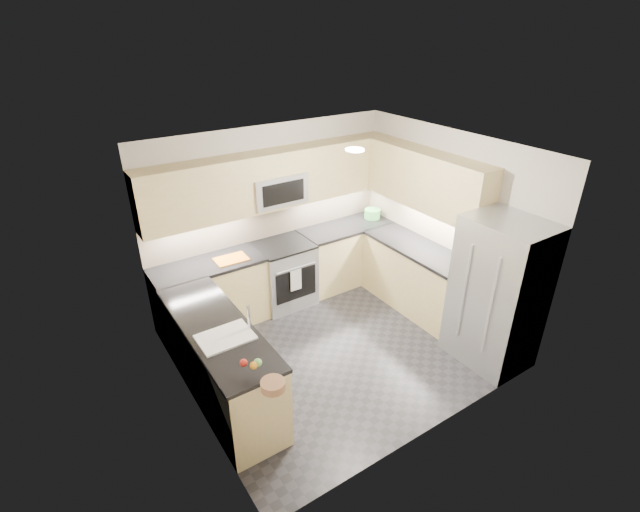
{
  "coord_description": "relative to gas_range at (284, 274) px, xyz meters",
  "views": [
    {
      "loc": [
        -2.74,
        -3.78,
        3.72
      ],
      "look_at": [
        0.0,
        0.35,
        1.15
      ],
      "focal_mm": 26.0,
      "sensor_mm": 36.0,
      "label": 1
    }
  ],
  "objects": [
    {
      "name": "gas_range",
      "position": [
        0.0,
        0.0,
        0.0
      ],
      "size": [
        0.76,
        0.65,
        0.91
      ],
      "primitive_type": "cube",
      "color": "#A7A9AF",
      "rests_on": "floor"
    },
    {
      "name": "wall_front",
      "position": [
        0.0,
        -2.88,
        0.79
      ],
      "size": [
        3.6,
        0.02,
        2.5
      ],
      "primitive_type": "cube",
      "color": "#BBB1A3",
      "rests_on": "floor"
    },
    {
      "name": "fruit_pear",
      "position": [
        -1.46,
        -2.15,
        0.6
      ],
      "size": [
        0.08,
        0.08,
        0.08
      ],
      "primitive_type": "sphere",
      "color": "#66B24C",
      "rests_on": "fruit_basket"
    },
    {
      "name": "fruit_basket",
      "position": [
        -1.44,
        -2.39,
        0.52
      ],
      "size": [
        0.26,
        0.26,
        0.08
      ],
      "primitive_type": "cylinder",
      "rotation": [
        0.0,
        0.0,
        0.3
      ],
      "color": "#9F6D4A",
      "rests_on": "countertop_peninsula"
    },
    {
      "name": "microwave_door",
      "position": [
        0.0,
        -0.08,
        1.24
      ],
      "size": [
        0.6,
        0.01,
        0.28
      ],
      "primitive_type": "cube",
      "color": "black",
      "rests_on": "microwave"
    },
    {
      "name": "countertop_back_left",
      "position": [
        -1.09,
        0.02,
        0.47
      ],
      "size": [
        1.42,
        0.63,
        0.04
      ],
      "primitive_type": "cube",
      "color": "black",
      "rests_on": "base_cab_back_left"
    },
    {
      "name": "upper_cab_right",
      "position": [
        1.62,
        -1.0,
        1.37
      ],
      "size": [
        0.35,
        1.95,
        0.75
      ],
      "primitive_type": "cube",
      "color": "#DBC684",
      "rests_on": "wall_right"
    },
    {
      "name": "countertop_right",
      "position": [
        1.5,
        -1.12,
        0.47
      ],
      "size": [
        0.63,
        1.7,
        0.04
      ],
      "primitive_type": "cube",
      "color": "black",
      "rests_on": "base_cab_right"
    },
    {
      "name": "fruit_orange",
      "position": [
        -1.5,
        -2.16,
        0.6
      ],
      "size": [
        0.07,
        0.07,
        0.07
      ],
      "primitive_type": "sphere",
      "color": "orange",
      "rests_on": "fruit_basket"
    },
    {
      "name": "base_cab_back_right",
      "position": [
        1.09,
        0.02,
        -0.01
      ],
      "size": [
        1.42,
        0.6,
        0.9
      ],
      "primitive_type": "cube",
      "color": "#DBC684",
      "rests_on": "floor"
    },
    {
      "name": "base_cab_peninsula",
      "position": [
        -1.5,
        -1.28,
        -0.01
      ],
      "size": [
        0.6,
        2.0,
        0.9
      ],
      "primitive_type": "cube",
      "color": "#DBC684",
      "rests_on": "floor"
    },
    {
      "name": "upper_cab_back",
      "position": [
        0.0,
        0.15,
        1.37
      ],
      "size": [
        3.6,
        0.35,
        0.75
      ],
      "primitive_type": "cube",
      "color": "#DBC684",
      "rests_on": "wall_back"
    },
    {
      "name": "base_cab_right",
      "position": [
        1.5,
        -1.12,
        -0.01
      ],
      "size": [
        0.6,
        1.7,
        0.9
      ],
      "primitive_type": "cube",
      "color": "#DBC684",
      "rests_on": "floor"
    },
    {
      "name": "fridge_handle_right",
      "position": [
        1.08,
        -2.25,
        0.49
      ],
      "size": [
        0.02,
        0.02,
        1.2
      ],
      "primitive_type": "cylinder",
      "color": "#B2B5BA",
      "rests_on": "refrigerator"
    },
    {
      "name": "fruit_apple",
      "position": [
        -1.56,
        -2.08,
        0.6
      ],
      "size": [
        0.07,
        0.07,
        0.07
      ],
      "primitive_type": "sphere",
      "color": "#A61C13",
      "rests_on": "fruit_basket"
    },
    {
      "name": "oven_door_glass",
      "position": [
        0.0,
        -0.33,
        -0.01
      ],
      "size": [
        0.62,
        0.02,
        0.45
      ],
      "primitive_type": "cube",
      "color": "black",
      "rests_on": "gas_range"
    },
    {
      "name": "refrigerator",
      "position": [
        1.45,
        -2.43,
        0.45
      ],
      "size": [
        0.7,
        0.9,
        1.8
      ],
      "primitive_type": "cube",
      "color": "#9C9FA4",
      "rests_on": "floor"
    },
    {
      "name": "cutting_board",
      "position": [
        -0.78,
        -0.04,
        0.49
      ],
      "size": [
        0.42,
        0.3,
        0.01
      ],
      "primitive_type": "cube",
      "rotation": [
        0.0,
        0.0,
        -0.03
      ],
      "color": "#C86912",
      "rests_on": "countertop_back_left"
    },
    {
      "name": "faucet",
      "position": [
        -1.24,
        -1.53,
        0.62
      ],
      "size": [
        0.03,
        0.03,
        0.28
      ],
      "primitive_type": "cylinder",
      "color": "silver",
      "rests_on": "countertop_peninsula"
    },
    {
      "name": "fridge_handle_left",
      "position": [
        1.08,
        -2.61,
        0.49
      ],
      "size": [
        0.02,
        0.02,
        1.2
      ],
      "primitive_type": "cylinder",
      "color": "#B2B5BA",
      "rests_on": "refrigerator"
    },
    {
      "name": "backsplash_back",
      "position": [
        0.0,
        0.32,
        0.74
      ],
      "size": [
        3.6,
        0.01,
        0.51
      ],
      "primitive_type": "cube",
      "color": "tan",
      "rests_on": "wall_back"
    },
    {
      "name": "microwave",
      "position": [
        0.0,
        0.12,
        1.24
      ],
      "size": [
        0.76,
        0.4,
        0.4
      ],
      "primitive_type": "cube",
      "color": "#AAADB2",
      "rests_on": "upper_cab_back"
    },
    {
      "name": "base_cab_back_left",
      "position": [
        -1.09,
        0.02,
        -0.01
      ],
      "size": [
        1.42,
        0.6,
        0.9
      ],
      "primitive_type": "cube",
      "color": "#DBC684",
      "rests_on": "floor"
    },
    {
      "name": "countertop_peninsula",
      "position": [
        -1.5,
        -1.28,
        0.47
      ],
      "size": [
        0.63,
        2.0,
        0.04
      ],
      "primitive_type": "cube",
      "color": "black",
      "rests_on": "base_cab_peninsula"
    },
    {
      "name": "ceiling",
      "position": [
        0.0,
        -1.28,
        2.04
      ],
      "size": [
        3.6,
        3.2,
        0.02
      ],
      "primitive_type": "cube",
      "color": "beige",
      "rests_on": "wall_back"
    },
    {
      "name": "floor",
      "position": [
        0.0,
        -1.28,
        -0.46
      ],
      "size": [
        3.6,
        3.2,
        0.0
      ],
      "primitive_type": "cube",
      "color": "#26262B",
      "rests_on": "ground"
    },
    {
      "name": "oven_handle",
      "position": [
        0.0,
        -0.35,
        0.26
      ],
      "size": [
        0.6,
        0.02,
        0.02
      ],
      "primitive_type": "cylinder",
      "rotation": [
        0.0,
        1.57,
        0.0
      ],
      "color": "#B2B5BA",
      "rests_on": "gas_range"
    },
    {
      "name": "countertop_back_right",
      "position": [
        1.09,
        0.02,
        0.47
      ],
      "size": [
        1.42,
        0.63,
        0.04
      ],
      "primitive_type": "cube",
      "color": "black",
      "rests_on": "base_cab_back_right"
    },
    {
      "name": "backsplash_right",
      "position": [
        1.8,
        -0.82,
        0.74
      ],
      "size": [
        0.01,
        2.3,
        0.51
      ],
      "primitive_type": "cube",
      "color": "tan",
      "rests_on": "wall_right"
    },
    {
      "name": "range_cooktop",
      "position": [
        0.0,
        0.0,
        0.46
      ],
      "size": [
        0.76,
        0.65,
        0.03
      ],
      "primitive_type": "cube",
      "color": "black",
      "rests_on": "gas_range"
    },
    {
      "name": "sink_basin",
      "position": [
        -1.5,
        -1.53,
        0.42
      ],
      "size": [
        0.52,
        0.38,
        0.16
      ],
      "primitive_type": "cube",
      "color": "white",
      "rests_on": "base_cab_peninsula"
    },
    {
      "name": "wall_left",
      "position": [
        -1.8,
        -1.28,
        0.79
      ],
      "size": [
        0.02,
        3.2,
        2.5
      ],
      "primitive_type": "cube",
      "color": "#BBB1A3",
      "rests_on": "floor"
    },
    {
      "name": "wall_right",
      "position": [
        1.8,
        -1.28,
        0.79
      ],
      "size": [
        0.02,
        3.2,
        2.5
      ],
      "primitive_type": "cube",
      "color": "#BBB1A3",
      "rests_on": "floor"
    },
    {
      "name": "utensil_bowl",
      "position": [
        1.61,
        0.04,
        0.56
      ],
      "size": [
        0.25,
        0.25,
        0.14
      ],
      "primitive_type": "cylinder",
      "rotation": [
        0.0,
        0.0,
        0.01
      ],
      "color": "green",
      "rests_on": "countertop_back_right"
    },
    {
      "name": "wall_back",
      "position": [
        0.0,
        0.32,
        0.79
      ],
      "size": [
        3.6,
        0.02,
        2.5
      ],
      "primitive_type": "cube",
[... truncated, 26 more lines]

